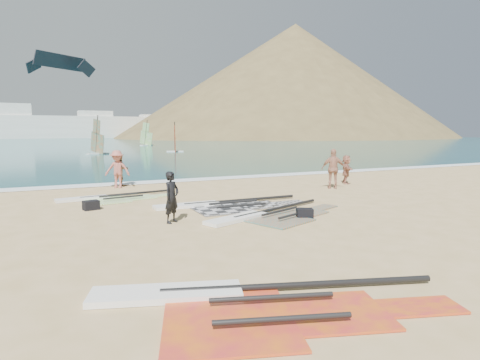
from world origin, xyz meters
name	(u,v)px	position (x,y,z in m)	size (l,w,h in m)	color
ground	(288,228)	(0.00, 0.00, 0.00)	(300.00, 300.00, 0.00)	tan
sea	(70,139)	(0.00, 132.00, 0.00)	(300.00, 240.00, 0.06)	#0B4F53
surf_line	(173,181)	(0.00, 12.30, 0.00)	(300.00, 1.20, 0.04)	white
far_town	(18,126)	(-15.72, 150.00, 4.49)	(160.00, 8.00, 12.00)	white
headland_main	(294,137)	(85.00, 130.00, 0.00)	(143.00, 143.00, 45.00)	olive
headland_minor	(345,136)	(120.00, 140.00, 0.00)	(70.00, 70.00, 28.00)	olive
rig_grey	(221,206)	(-0.50, 3.99, 0.05)	(6.03, 2.37, 0.20)	#242426
rig_green	(109,198)	(-4.19, 7.58, 0.05)	(5.07, 2.28, 0.20)	#87CF35
rig_orange	(270,216)	(0.25, 1.55, 0.05)	(5.74, 3.41, 0.20)	#F35C1F
rig_red	(242,303)	(-3.60, -4.25, 0.05)	(6.13, 3.53, 0.20)	red
gear_bag_near	(91,205)	(-5.09, 5.55, 0.17)	(0.54, 0.39, 0.34)	black
gear_bag_far	(305,213)	(1.26, 0.95, 0.16)	(0.54, 0.38, 0.32)	black
person_wetsuit	(172,197)	(-2.95, 2.21, 0.82)	(0.60, 0.39, 1.65)	black
beachgoer_left	(121,170)	(-3.04, 11.50, 0.85)	(0.83, 0.64, 1.70)	tan
beachgoer_mid	(117,169)	(-3.28, 11.05, 0.96)	(1.24, 0.72, 1.93)	#AF6154
beachgoer_back	(333,169)	(6.49, 6.04, 1.01)	(1.18, 0.49, 2.01)	tan
beachgoer_right	(346,169)	(8.34, 7.24, 0.79)	(1.47, 0.47, 1.58)	#AF6E57
windsurfer_left	(97,143)	(-1.03, 41.38, 1.37)	(2.71, 2.97, 4.79)	white
windsurfer_centre	(175,143)	(9.11, 42.97, 1.22)	(2.33, 2.68, 4.09)	white
windsurfer_right	(146,138)	(10.40, 66.46, 1.39)	(2.65, 2.74, 4.91)	white
kitesurf_kite	(61,63)	(-4.37, 49.24, 11.74)	(7.30, 5.50, 2.75)	black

